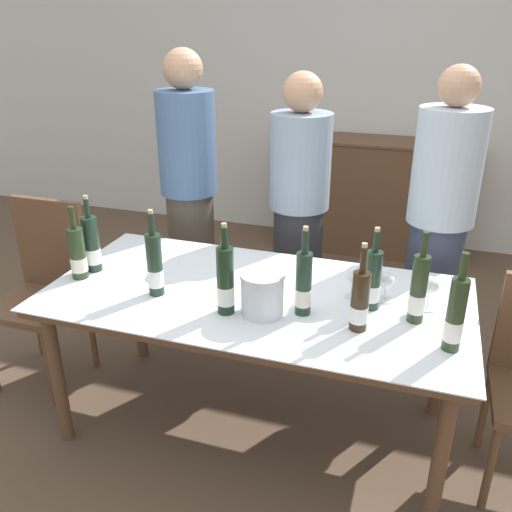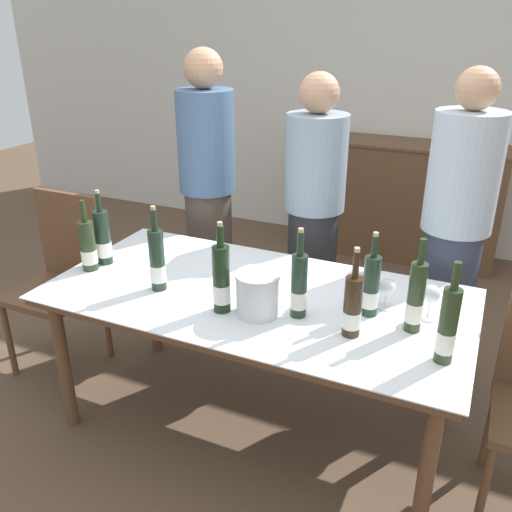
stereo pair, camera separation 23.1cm
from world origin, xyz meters
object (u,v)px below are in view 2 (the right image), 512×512
(sideboard_cabinet, at_px, (402,200))
(ice_bucket, at_px, (258,293))
(wine_bottle_8, at_px, (221,280))
(chair_left_end, at_px, (62,271))
(wine_bottle_0, at_px, (103,239))
(person_guest_right, at_px, (453,242))
(person_guest_left, at_px, (313,222))
(wine_bottle_6, at_px, (371,287))
(wine_bottle_7, at_px, (448,327))
(wine_bottle_2, at_px, (157,261))
(wine_bottle_5, at_px, (416,299))
(person_host, at_px, (208,197))
(wine_bottle_3, at_px, (299,287))
(wine_glass_2, at_px, (431,295))
(wine_bottle_1, at_px, (88,247))
(wine_glass_0, at_px, (387,288))
(dining_table, at_px, (256,307))
(wine_bottle_4, at_px, (352,308))
(wine_glass_1, at_px, (355,281))

(sideboard_cabinet, height_order, ice_bucket, sideboard_cabinet)
(wine_bottle_8, relative_size, chair_left_end, 0.40)
(wine_bottle_0, bearing_deg, chair_left_end, 165.96)
(ice_bucket, relative_size, person_guest_right, 0.11)
(ice_bucket, distance_m, person_guest_left, 0.95)
(wine_bottle_6, bearing_deg, wine_bottle_7, -34.71)
(wine_bottle_7, height_order, person_guest_left, person_guest_left)
(wine_bottle_2, bearing_deg, wine_bottle_5, 5.92)
(person_host, bearing_deg, person_guest_left, 0.50)
(ice_bucket, relative_size, person_guest_left, 0.12)
(wine_bottle_3, relative_size, person_guest_left, 0.24)
(person_guest_left, bearing_deg, wine_glass_2, -43.87)
(wine_bottle_1, relative_size, wine_glass_0, 2.67)
(dining_table, height_order, wine_bottle_4, wine_bottle_4)
(wine_bottle_8, bearing_deg, ice_bucket, 13.51)
(sideboard_cabinet, relative_size, wine_glass_0, 12.05)
(person_guest_right, bearing_deg, wine_bottle_7, -85.43)
(wine_bottle_0, distance_m, wine_glass_2, 1.54)
(ice_bucket, xyz_separation_m, wine_bottle_1, (-0.91, 0.06, 0.02))
(wine_bottle_0, bearing_deg, wine_glass_1, 5.00)
(ice_bucket, xyz_separation_m, wine_glass_0, (0.47, 0.27, -0.01))
(person_host, bearing_deg, chair_left_end, -128.19)
(wine_glass_0, distance_m, wine_glass_1, 0.13)
(sideboard_cabinet, distance_m, wine_bottle_8, 2.66)
(wine_bottle_3, height_order, person_guest_right, person_guest_right)
(wine_bottle_4, relative_size, person_guest_left, 0.23)
(wine_bottle_0, xyz_separation_m, wine_bottle_8, (0.75, -0.18, 0.01))
(sideboard_cabinet, distance_m, person_guest_left, 1.68)
(person_guest_left, bearing_deg, wine_bottle_3, -74.83)
(wine_bottle_7, relative_size, chair_left_end, 0.39)
(ice_bucket, xyz_separation_m, person_guest_left, (-0.09, 0.95, -0.03))
(wine_glass_2, height_order, person_guest_right, person_guest_right)
(wine_bottle_4, bearing_deg, wine_bottle_0, 173.54)
(wine_bottle_0, bearing_deg, wine_bottle_7, -6.37)
(wine_bottle_5, bearing_deg, wine_bottle_7, -51.11)
(dining_table, height_order, wine_bottle_3, wine_bottle_3)
(sideboard_cabinet, relative_size, wine_bottle_0, 4.19)
(person_host, xyz_separation_m, person_guest_left, (0.66, 0.01, -0.06))
(wine_glass_1, xyz_separation_m, wine_glass_2, (0.31, -0.01, 0.00))
(dining_table, distance_m, wine_bottle_6, 0.53)
(wine_glass_0, bearing_deg, ice_bucket, -149.82)
(sideboard_cabinet, xyz_separation_m, wine_bottle_2, (-0.63, -2.56, 0.39))
(wine_bottle_3, xyz_separation_m, person_guest_left, (-0.24, 0.89, -0.06))
(dining_table, distance_m, wine_bottle_4, 0.53)
(wine_bottle_3, bearing_deg, wine_bottle_0, 174.95)
(sideboard_cabinet, bearing_deg, person_guest_left, -97.69)
(wine_bottle_1, xyz_separation_m, wine_bottle_8, (0.76, -0.09, 0.02))
(dining_table, height_order, wine_bottle_1, wine_bottle_1)
(person_guest_left, distance_m, person_guest_right, 0.75)
(ice_bucket, height_order, wine_glass_0, ice_bucket)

